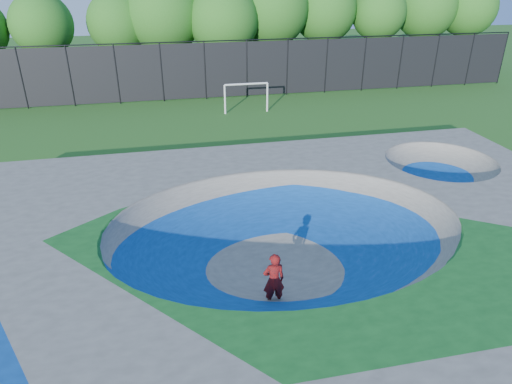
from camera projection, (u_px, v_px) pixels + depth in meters
ground at (284, 263)px, 14.51m from camera, size 120.00×120.00×0.00m
skate_deck at (284, 243)px, 14.18m from camera, size 22.00×14.00×1.50m
skater at (274, 280)px, 12.32m from camera, size 0.62×0.42×1.66m
skateboard at (273, 304)px, 12.68m from camera, size 0.78×0.22×0.05m
soccer_goal at (246, 92)px, 29.24m from camera, size 2.91×0.12×1.92m
fence at (205, 69)px, 32.03m from camera, size 48.09×0.09×4.04m
treeline at (225, 16)px, 35.59m from camera, size 51.20×7.42×8.48m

